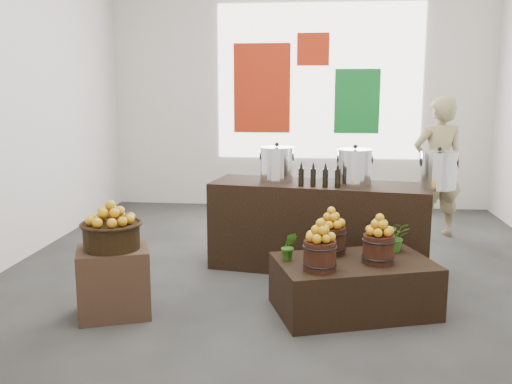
# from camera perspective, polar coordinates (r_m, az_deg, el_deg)

# --- Properties ---
(ground) EXTENTS (7.00, 7.00, 0.00)m
(ground) POSITION_cam_1_polar(r_m,az_deg,el_deg) (6.01, 3.14, -8.19)
(ground) COLOR #3B3B38
(ground) RESTS_ON ground
(back_wall) EXTENTS (6.00, 0.04, 4.00)m
(back_wall) POSITION_cam_1_polar(r_m,az_deg,el_deg) (9.19, 4.41, 10.92)
(back_wall) COLOR silver
(back_wall) RESTS_ON ground
(back_opening) EXTENTS (3.20, 0.02, 2.40)m
(back_opening) POSITION_cam_1_polar(r_m,az_deg,el_deg) (9.17, 6.31, 10.89)
(back_opening) COLOR white
(back_opening) RESTS_ON back_wall
(deco_red_left) EXTENTS (0.90, 0.04, 1.40)m
(deco_red_left) POSITION_cam_1_polar(r_m,az_deg,el_deg) (9.20, 0.60, 10.32)
(deco_red_left) COLOR #B1250D
(deco_red_left) RESTS_ON back_wall
(deco_green_right) EXTENTS (0.70, 0.04, 1.00)m
(deco_green_right) POSITION_cam_1_polar(r_m,az_deg,el_deg) (9.18, 10.07, 8.92)
(deco_green_right) COLOR #106B24
(deco_green_right) RESTS_ON back_wall
(deco_red_upper) EXTENTS (0.50, 0.04, 0.50)m
(deco_red_upper) POSITION_cam_1_polar(r_m,az_deg,el_deg) (9.18, 5.73, 14.02)
(deco_red_upper) COLOR #B1250D
(deco_red_upper) RESTS_ON back_wall
(crate) EXTENTS (0.72, 0.65, 0.58)m
(crate) POSITION_cam_1_polar(r_m,az_deg,el_deg) (5.04, -14.04, -8.70)
(crate) COLOR #4A2F22
(crate) RESTS_ON ground
(wicker_basket) EXTENTS (0.47, 0.47, 0.21)m
(wicker_basket) POSITION_cam_1_polar(r_m,az_deg,el_deg) (4.93, -14.24, -4.31)
(wicker_basket) COLOR black
(wicker_basket) RESTS_ON crate
(apples_in_basket) EXTENTS (0.36, 0.36, 0.20)m
(apples_in_basket) POSITION_cam_1_polar(r_m,az_deg,el_deg) (4.88, -14.35, -1.99)
(apples_in_basket) COLOR #AB1605
(apples_in_basket) RESTS_ON wicker_basket
(display_table) EXTENTS (1.50, 1.18, 0.46)m
(display_table) POSITION_cam_1_polar(r_m,az_deg,el_deg) (5.06, 9.73, -9.24)
(display_table) COLOR black
(display_table) RESTS_ON ground
(apple_bucket_front_left) EXTENTS (0.26, 0.26, 0.24)m
(apple_bucket_front_left) POSITION_cam_1_polar(r_m,az_deg,el_deg) (4.67, 6.39, -6.34)
(apple_bucket_front_left) COLOR #32180D
(apple_bucket_front_left) RESTS_ON display_table
(apples_in_bucket_front_left) EXTENTS (0.20, 0.20, 0.18)m
(apples_in_bucket_front_left) POSITION_cam_1_polar(r_m,az_deg,el_deg) (4.61, 6.44, -3.85)
(apples_in_bucket_front_left) COLOR #AB1605
(apples_in_bucket_front_left) RESTS_ON apple_bucket_front_left
(apple_bucket_front_right) EXTENTS (0.26, 0.26, 0.24)m
(apple_bucket_front_right) POSITION_cam_1_polar(r_m,az_deg,el_deg) (4.93, 12.15, -5.59)
(apple_bucket_front_right) COLOR #32180D
(apple_bucket_front_right) RESTS_ON display_table
(apples_in_bucket_front_right) EXTENTS (0.20, 0.20, 0.18)m
(apples_in_bucket_front_right) POSITION_cam_1_polar(r_m,az_deg,el_deg) (4.88, 12.25, -3.22)
(apples_in_bucket_front_right) COLOR #AB1605
(apples_in_bucket_front_right) RESTS_ON apple_bucket_front_right
(apple_bucket_rear) EXTENTS (0.26, 0.26, 0.24)m
(apple_bucket_rear) POSITION_cam_1_polar(r_m,az_deg,el_deg) (5.13, 7.48, -4.82)
(apple_bucket_rear) COLOR #32180D
(apple_bucket_rear) RESTS_ON display_table
(apples_in_bucket_rear) EXTENTS (0.20, 0.20, 0.18)m
(apples_in_bucket_rear) POSITION_cam_1_polar(r_m,az_deg,el_deg) (5.08, 7.53, -2.54)
(apples_in_bucket_rear) COLOR #AB1605
(apples_in_bucket_rear) RESTS_ON apple_bucket_rear
(herb_garnish_right) EXTENTS (0.25, 0.22, 0.27)m
(herb_garnish_right) POSITION_cam_1_polar(r_m,az_deg,el_deg) (5.31, 13.75, -4.34)
(herb_garnish_right) COLOR #286615
(herb_garnish_right) RESTS_ON display_table
(herb_garnish_left) EXTENTS (0.14, 0.12, 0.25)m
(herb_garnish_left) POSITION_cam_1_polar(r_m,az_deg,el_deg) (4.90, 3.32, -5.45)
(herb_garnish_left) COLOR #286615
(herb_garnish_left) RESTS_ON display_table
(counter) EXTENTS (2.35, 1.07, 0.93)m
(counter) POSITION_cam_1_polar(r_m,az_deg,el_deg) (6.11, 6.28, -3.40)
(counter) COLOR black
(counter) RESTS_ON ground
(stock_pot_left) EXTENTS (0.35, 0.35, 0.35)m
(stock_pot_left) POSITION_cam_1_polar(r_m,az_deg,el_deg) (6.08, 2.08, 2.70)
(stock_pot_left) COLOR silver
(stock_pot_left) RESTS_ON counter
(stock_pot_center) EXTENTS (0.35, 0.35, 0.35)m
(stock_pot_center) POSITION_cam_1_polar(r_m,az_deg,el_deg) (5.95, 9.83, 2.38)
(stock_pot_center) COLOR silver
(stock_pot_center) RESTS_ON counter
(stock_pot_right) EXTENTS (0.35, 0.35, 0.35)m
(stock_pot_right) POSITION_cam_1_polar(r_m,az_deg,el_deg) (5.93, 17.77, 2.01)
(stock_pot_right) COLOR silver
(stock_pot_right) RESTS_ON counter
(oil_cruets) EXTENTS (0.33, 0.11, 0.26)m
(oil_cruets) POSITION_cam_1_polar(r_m,az_deg,el_deg) (5.78, 6.04, 1.78)
(oil_cruets) COLOR black
(oil_cruets) RESTS_ON counter
(shopper) EXTENTS (0.74, 0.57, 1.81)m
(shopper) POSITION_cam_1_polar(r_m,az_deg,el_deg) (7.68, 17.72, 2.37)
(shopper) COLOR #93855A
(shopper) RESTS_ON ground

